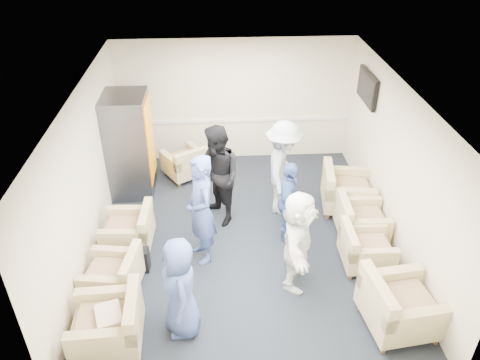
{
  "coord_description": "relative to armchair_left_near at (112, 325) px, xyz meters",
  "views": [
    {
      "loc": [
        -0.44,
        -6.39,
        5.22
      ],
      "look_at": [
        -0.05,
        0.2,
        1.1
      ],
      "focal_mm": 35.0,
      "sensor_mm": 36.0,
      "label": 1
    }
  ],
  "objects": [
    {
      "name": "floor",
      "position": [
        1.88,
        2.11,
        -0.35
      ],
      "size": [
        6.0,
        6.0,
        0.0
      ],
      "primitive_type": "plane",
      "color": "black",
      "rests_on": "ground"
    },
    {
      "name": "ceiling",
      "position": [
        1.88,
        2.11,
        2.35
      ],
      "size": [
        6.0,
        6.0,
        0.0
      ],
      "primitive_type": "plane",
      "rotation": [
        3.14,
        0.0,
        0.0
      ],
      "color": "silver",
      "rests_on": "back_wall"
    },
    {
      "name": "back_wall",
      "position": [
        1.88,
        5.11,
        1.0
      ],
      "size": [
        5.0,
        0.02,
        2.7
      ],
      "primitive_type": "cube",
      "color": "beige",
      "rests_on": "floor"
    },
    {
      "name": "front_wall",
      "position": [
        1.88,
        -0.89,
        1.0
      ],
      "size": [
        5.0,
        0.02,
        2.7
      ],
      "primitive_type": "cube",
      "color": "beige",
      "rests_on": "floor"
    },
    {
      "name": "left_wall",
      "position": [
        -0.62,
        2.11,
        1.0
      ],
      "size": [
        0.02,
        6.0,
        2.7
      ],
      "primitive_type": "cube",
      "color": "beige",
      "rests_on": "floor"
    },
    {
      "name": "right_wall",
      "position": [
        4.38,
        2.11,
        1.0
      ],
      "size": [
        0.02,
        6.0,
        2.7
      ],
      "primitive_type": "cube",
      "color": "beige",
      "rests_on": "floor"
    },
    {
      "name": "chair_rail",
      "position": [
        1.88,
        5.09,
        0.55
      ],
      "size": [
        4.98,
        0.04,
        0.06
      ],
      "primitive_type": "cube",
      "color": "silver",
      "rests_on": "back_wall"
    },
    {
      "name": "tv",
      "position": [
        4.31,
        3.91,
        1.7
      ],
      "size": [
        0.1,
        1.0,
        0.58
      ],
      "color": "black",
      "rests_on": "right_wall"
    },
    {
      "name": "armchair_left_near",
      "position": [
        0.0,
        0.0,
        0.0
      ],
      "size": [
        0.92,
        0.92,
        0.7
      ],
      "rotation": [
        0.0,
        0.0,
        -1.53
      ],
      "color": "tan",
      "rests_on": "floor"
    },
    {
      "name": "armchair_left_mid",
      "position": [
        -0.12,
        0.96,
        -0.04
      ],
      "size": [
        0.88,
        0.88,
        0.62
      ],
      "rotation": [
        0.0,
        0.0,
        -1.72
      ],
      "color": "tan",
      "rests_on": "floor"
    },
    {
      "name": "armchair_left_far",
      "position": [
        -0.03,
        2.03,
        -0.03
      ],
      "size": [
        0.83,
        0.83,
        0.64
      ],
      "rotation": [
        0.0,
        0.0,
        -1.61
      ],
      "color": "tan",
      "rests_on": "floor"
    },
    {
      "name": "armchair_right_near",
      "position": [
        3.83,
        0.07,
        0.02
      ],
      "size": [
        1.04,
        1.04,
        0.75
      ],
      "rotation": [
        0.0,
        0.0,
        1.7
      ],
      "color": "tan",
      "rests_on": "floor"
    },
    {
      "name": "armchair_right_midnear",
      "position": [
        3.75,
        1.35,
        -0.04
      ],
      "size": [
        0.78,
        0.78,
        0.62
      ],
      "rotation": [
        0.0,
        0.0,
        1.56
      ],
      "color": "tan",
      "rests_on": "floor"
    },
    {
      "name": "armchair_right_midfar",
      "position": [
        3.87,
        2.07,
        -0.03
      ],
      "size": [
        0.83,
        0.83,
        0.65
      ],
      "rotation": [
        0.0,
        0.0,
        1.55
      ],
      "color": "tan",
      "rests_on": "floor"
    },
    {
      "name": "armchair_right_far",
      "position": [
        3.83,
        2.95,
        0.01
      ],
      "size": [
        1.03,
        1.03,
        0.73
      ],
      "rotation": [
        0.0,
        0.0,
        1.43
      ],
      "color": "tan",
      "rests_on": "floor"
    },
    {
      "name": "armchair_corner",
      "position": [
        0.8,
        4.27,
        -0.04
      ],
      "size": [
        1.06,
        1.06,
        0.62
      ],
      "rotation": [
        0.0,
        0.0,
        3.7
      ],
      "color": "tan",
      "rests_on": "floor"
    },
    {
      "name": "vending_machine",
      "position": [
        -0.22,
        3.83,
        0.67
      ],
      "size": [
        0.82,
        0.96,
        2.04
      ],
      "color": "#51515A",
      "rests_on": "floor"
    },
    {
      "name": "backpack",
      "position": [
        0.18,
        1.44,
        -0.1
      ],
      "size": [
        0.3,
        0.22,
        0.49
      ],
      "rotation": [
        0.0,
        0.0,
        -0.07
      ],
      "color": "black",
      "rests_on": "floor"
    },
    {
      "name": "pillow",
      "position": [
        -0.01,
        -0.0,
        0.18
      ],
      "size": [
        0.44,
        0.5,
        0.12
      ],
      "primitive_type": "cube",
      "rotation": [
        0.0,
        0.0,
        -1.25
      ],
      "color": "silver",
      "rests_on": "armchair_left_near"
    },
    {
      "name": "person_front_left",
      "position": [
        0.91,
        0.21,
        0.41
      ],
      "size": [
        0.62,
        0.83,
        1.53
      ],
      "primitive_type": "imported",
      "rotation": [
        0.0,
        0.0,
        -1.38
      ],
      "color": "#40549A",
      "rests_on": "floor"
    },
    {
      "name": "person_mid_left",
      "position": [
        1.17,
        1.7,
        0.59
      ],
      "size": [
        0.66,
        0.8,
        1.89
      ],
      "primitive_type": "imported",
      "rotation": [
        0.0,
        0.0,
        -1.22
      ],
      "color": "#40549A",
      "rests_on": "floor"
    },
    {
      "name": "person_back_left",
      "position": [
        1.46,
        2.71,
        0.58
      ],
      "size": [
        1.07,
        1.14,
        1.87
      ],
      "primitive_type": "imported",
      "rotation": [
        0.0,
        0.0,
        -1.04
      ],
      "color": "black",
      "rests_on": "floor"
    },
    {
      "name": "person_back_right",
      "position": [
        2.64,
        2.94,
        0.56
      ],
      "size": [
        0.9,
        1.29,
        1.83
      ],
      "primitive_type": "imported",
      "rotation": [
        0.0,
        0.0,
        1.37
      ],
      "color": "silver",
      "rests_on": "floor"
    },
    {
      "name": "person_mid_right",
      "position": [
        2.62,
        2.11,
        0.4
      ],
      "size": [
        0.59,
        0.94,
        1.49
      ],
      "primitive_type": "imported",
      "rotation": [
        0.0,
        0.0,
        1.3
      ],
      "color": "#40549A",
      "rests_on": "floor"
    },
    {
      "name": "person_front_right",
      "position": [
        2.61,
        1.03,
        0.46
      ],
      "size": [
        0.91,
        1.59,
        1.63
      ],
      "primitive_type": "imported",
      "rotation": [
        0.0,
        0.0,
        1.27
      ],
      "color": "white",
      "rests_on": "floor"
    }
  ]
}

